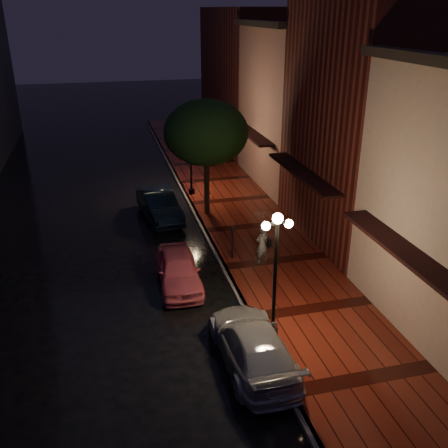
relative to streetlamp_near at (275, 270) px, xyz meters
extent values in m
plane|color=black|center=(-0.35, 5.00, -2.60)|extent=(120.00, 120.00, 0.00)
cube|color=#46120C|center=(1.90, 5.00, -2.53)|extent=(4.50, 60.00, 0.15)
cube|color=#595451|center=(-0.35, 5.00, -2.53)|extent=(0.25, 60.00, 0.15)
cube|color=#511914|center=(6.65, 7.00, 2.90)|extent=(5.00, 8.00, 11.00)
cube|color=#8C5951|center=(6.65, 15.00, 1.90)|extent=(5.00, 8.00, 9.00)
cube|color=#511914|center=(6.65, 25.00, 2.40)|extent=(5.00, 12.00, 10.00)
cylinder|color=black|center=(0.00, 0.00, -0.45)|extent=(0.12, 0.12, 4.00)
cylinder|color=black|center=(0.00, 0.00, -2.30)|extent=(0.36, 0.36, 0.30)
cube|color=black|center=(0.00, 0.00, 1.55)|extent=(0.70, 0.08, 0.08)
sphere|color=#F8CA95|center=(0.00, 0.00, 1.70)|extent=(0.32, 0.32, 0.32)
sphere|color=#F8CA95|center=(-0.35, 0.00, 1.50)|extent=(0.26, 0.26, 0.26)
sphere|color=#F8CA95|center=(0.35, 0.00, 1.50)|extent=(0.26, 0.26, 0.26)
cylinder|color=black|center=(0.00, 14.00, -0.45)|extent=(0.12, 0.12, 4.00)
cylinder|color=black|center=(0.00, 14.00, -2.30)|extent=(0.36, 0.36, 0.30)
cube|color=black|center=(0.00, 14.00, 1.55)|extent=(0.70, 0.08, 0.08)
sphere|color=#F8CA95|center=(0.00, 14.00, 1.70)|extent=(0.32, 0.32, 0.32)
sphere|color=#F8CA95|center=(-0.35, 14.00, 1.50)|extent=(0.26, 0.26, 0.26)
sphere|color=#F8CA95|center=(0.35, 14.00, 1.50)|extent=(0.26, 0.26, 0.26)
cylinder|color=black|center=(0.25, 11.00, -0.85)|extent=(0.28, 0.28, 3.20)
ellipsoid|color=black|center=(0.25, 11.00, 1.75)|extent=(4.16, 4.16, 3.20)
sphere|color=black|center=(0.95, 11.60, 1.15)|extent=(1.80, 1.80, 1.80)
sphere|color=black|center=(-0.35, 10.30, 1.25)|extent=(1.80, 1.80, 1.80)
imported|color=#E45D6F|center=(-2.34, 4.26, -1.94)|extent=(1.72, 3.96, 1.33)
imported|color=black|center=(-2.19, 11.15, -1.89)|extent=(2.07, 4.49, 1.43)
imported|color=#9E9DA4|center=(-0.95, -0.90, -1.92)|extent=(1.97, 4.71, 1.36)
imported|color=silver|center=(1.27, 4.99, -1.64)|extent=(0.66, 0.50, 1.62)
imported|color=silver|center=(1.27, 4.99, -0.61)|extent=(0.94, 0.96, 0.86)
cylinder|color=black|center=(1.27, 4.99, -1.26)|extent=(0.02, 0.02, 1.30)
cube|color=black|center=(1.55, 4.94, -1.53)|extent=(0.13, 0.30, 0.32)
cylinder|color=black|center=(0.18, 5.69, -1.83)|extent=(0.07, 0.07, 1.24)
cube|color=black|center=(0.18, 5.69, -1.10)|extent=(0.15, 0.12, 0.25)
camera|label=1|loc=(-4.75, -12.53, 7.28)|focal=40.00mm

